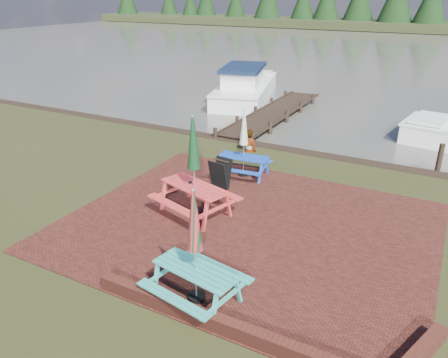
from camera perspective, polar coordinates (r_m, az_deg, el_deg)
ground at (r=10.46m, az=0.72°, el=-8.60°), size 120.00×120.00×0.00m
paving at (r=11.23m, az=3.09°, el=-6.15°), size 9.00×7.50×0.02m
brick_wall at (r=7.93m, az=6.80°, el=-19.79°), size 6.21×1.79×0.30m
water at (r=45.40m, az=23.60°, el=14.64°), size 120.00×60.00×0.02m
far_treeline at (r=74.02m, az=26.62°, el=19.49°), size 120.00×10.00×8.10m
picnic_table_teal at (r=8.37m, az=-3.73°, el=-11.01°), size 1.93×1.78×2.36m
picnic_table_red at (r=11.46m, az=-3.88°, el=-0.31°), size 2.36×2.21×2.69m
picnic_table_blue at (r=13.91m, az=2.56°, el=3.36°), size 1.72×1.57×2.20m
chalkboard at (r=13.08m, az=-0.48°, el=0.67°), size 0.60×0.61×0.93m
jetty at (r=21.30m, az=6.44°, el=8.57°), size 1.76×9.08×1.00m
boat_jetty at (r=25.06m, az=2.79°, el=11.75°), size 4.47×7.96×2.19m
person at (r=16.10m, az=3.30°, el=6.43°), size 0.63×0.44×1.67m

